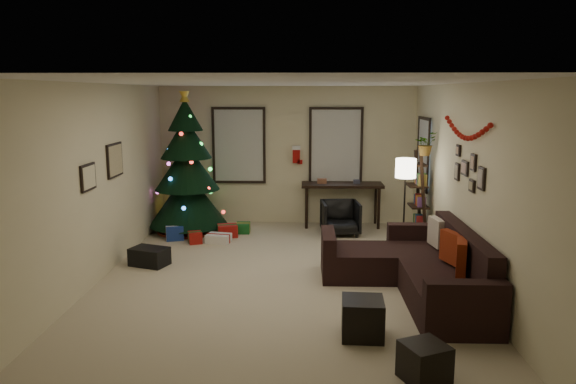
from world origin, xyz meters
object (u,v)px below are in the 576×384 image
Objects in this scene: desk at (342,188)px; bookshelf at (420,200)px; christmas_tree at (187,173)px; desk_chair at (340,218)px; sofa at (419,270)px.

bookshelf reaches higher than desk.
christmas_tree reaches higher than desk.
desk_chair is 1.51m from bookshelf.
christmas_tree is 2.95m from desk_chair.
bookshelf is at bearing 78.52° from sofa.
christmas_tree is 0.99× the size of sofa.
christmas_tree is at bearing 169.49° from bookshelf.
desk_chair is (-0.84, 2.86, 0.03)m from sofa.
sofa is at bearing -79.07° from desk_chair.
sofa is (3.68, -3.02, -0.83)m from christmas_tree.
desk is at bearing 134.34° from bookshelf.
desk reaches higher than desk_chair.
bookshelf is (1.30, -0.61, 0.46)m from desk_chair.
christmas_tree is at bearing -170.41° from desk.
bookshelf is at bearing -10.51° from christmas_tree.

